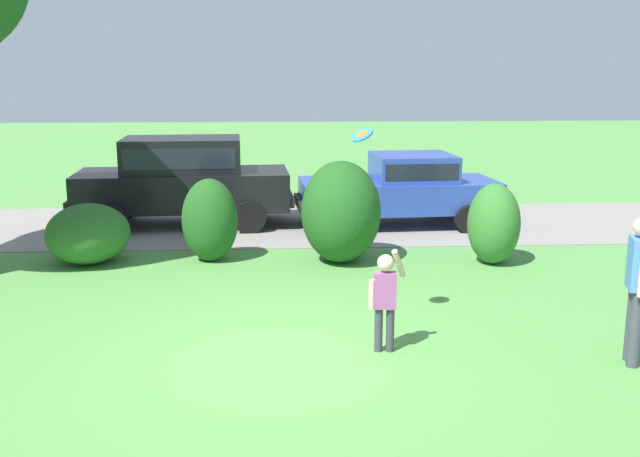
{
  "coord_description": "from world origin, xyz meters",
  "views": [
    {
      "loc": [
        0.1,
        -8.12,
        3.36
      ],
      "look_at": [
        0.67,
        2.25,
        1.1
      ],
      "focal_mm": 41.32,
      "sensor_mm": 36.0,
      "label": 1
    }
  ],
  "objects_px": {
    "child_thrower": "(385,295)",
    "parked_sedan": "(403,187)",
    "adult_onlooker": "(638,282)",
    "parked_suv": "(183,177)",
    "frisbee": "(363,135)"
  },
  "relations": [
    {
      "from": "parked_sedan",
      "to": "child_thrower",
      "type": "height_order",
      "value": "parked_sedan"
    },
    {
      "from": "parked_sedan",
      "to": "adult_onlooker",
      "type": "relative_size",
      "value": 2.59
    },
    {
      "from": "parked_suv",
      "to": "adult_onlooker",
      "type": "bearing_deg",
      "value": -52.61
    },
    {
      "from": "parked_sedan",
      "to": "frisbee",
      "type": "relative_size",
      "value": 15.16
    },
    {
      "from": "parked_suv",
      "to": "frisbee",
      "type": "height_order",
      "value": "frisbee"
    },
    {
      "from": "child_thrower",
      "to": "parked_suv",
      "type": "bearing_deg",
      "value": 113.91
    },
    {
      "from": "adult_onlooker",
      "to": "child_thrower",
      "type": "bearing_deg",
      "value": 169.3
    },
    {
      "from": "child_thrower",
      "to": "adult_onlooker",
      "type": "distance_m",
      "value": 2.88
    },
    {
      "from": "parked_sedan",
      "to": "child_thrower",
      "type": "bearing_deg",
      "value": -101.01
    },
    {
      "from": "parked_suv",
      "to": "adult_onlooker",
      "type": "distance_m",
      "value": 10.13
    },
    {
      "from": "frisbee",
      "to": "parked_sedan",
      "type": "bearing_deg",
      "value": 76.14
    },
    {
      "from": "parked_sedan",
      "to": "parked_suv",
      "type": "relative_size",
      "value": 0.94
    },
    {
      "from": "adult_onlooker",
      "to": "frisbee",
      "type": "bearing_deg",
      "value": 158.73
    },
    {
      "from": "parked_sedan",
      "to": "parked_suv",
      "type": "distance_m",
      "value": 4.76
    },
    {
      "from": "child_thrower",
      "to": "parked_sedan",
      "type": "bearing_deg",
      "value": 78.99
    }
  ]
}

